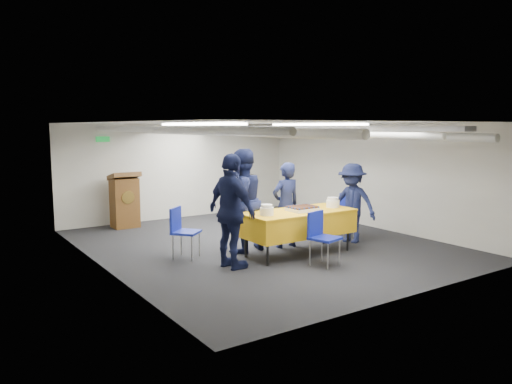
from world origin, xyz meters
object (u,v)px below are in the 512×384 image
(chair_near, at_px, (321,233))
(sheet_cake, at_px, (302,208))
(serving_table, at_px, (298,223))
(sailor_c, at_px, (232,211))
(podium, at_px, (125,200))
(sailor_d, at_px, (352,203))
(sailor_a, at_px, (286,205))
(chair_left, at_px, (181,227))
(sailor_b, at_px, (242,201))
(chair_right, at_px, (345,211))

(chair_near, bearing_deg, sheet_cake, 74.67)
(serving_table, distance_m, sailor_c, 1.47)
(podium, bearing_deg, sailor_d, -50.70)
(serving_table, relative_size, sailor_a, 1.27)
(sailor_a, bearing_deg, sailor_d, 164.67)
(sheet_cake, xyz_separation_m, sailor_d, (1.38, 0.18, -0.05))
(podium, bearing_deg, sailor_c, -85.85)
(chair_near, height_order, chair_left, same)
(sheet_cake, xyz_separation_m, podium, (-1.77, 4.03, -0.20))
(sailor_b, bearing_deg, sailor_d, 155.07)
(serving_table, height_order, sheet_cake, sheet_cake)
(serving_table, height_order, sailor_d, sailor_d)
(serving_table, bearing_deg, chair_left, 153.53)
(podium, bearing_deg, chair_left, -91.79)
(chair_near, xyz_separation_m, sailor_c, (-1.28, 0.65, 0.38))
(sailor_a, bearing_deg, sailor_c, 23.45)
(sailor_a, bearing_deg, chair_right, -177.72)
(chair_right, bearing_deg, sailor_a, -179.14)
(chair_near, relative_size, sailor_d, 0.57)
(sailor_c, bearing_deg, sailor_b, -47.10)
(sailor_a, xyz_separation_m, sailor_c, (-1.55, -0.63, 0.12))
(sheet_cake, relative_size, sailor_d, 0.33)
(podium, height_order, chair_right, podium)
(serving_table, relative_size, chair_near, 2.32)
(sailor_a, bearing_deg, chair_left, -9.54)
(serving_table, height_order, sailor_c, sailor_c)
(sailor_b, height_order, sailor_d, sailor_b)
(sheet_cake, height_order, chair_near, chair_near)
(serving_table, xyz_separation_m, podium, (-1.72, 3.98, 0.05))
(sailor_c, relative_size, sailor_d, 1.19)
(chair_near, bearing_deg, sailor_c, 153.23)
(chair_near, distance_m, sailor_a, 1.33)
(serving_table, height_order, podium, podium)
(chair_right, xyz_separation_m, sailor_d, (-0.22, -0.41, 0.23))
(podium, height_order, chair_near, podium)
(serving_table, bearing_deg, chair_near, -100.49)
(sheet_cake, height_order, podium, podium)
(chair_near, bearing_deg, sailor_d, 29.38)
(sheet_cake, height_order, chair_right, chair_right)
(chair_near, distance_m, chair_left, 2.35)
(sailor_b, height_order, sailor_c, sailor_b)
(chair_right, height_order, sailor_c, sailor_c)
(sheet_cake, relative_size, sailor_c, 0.28)
(sheet_cake, bearing_deg, sailor_a, 82.35)
(serving_table, xyz_separation_m, chair_left, (-1.81, 0.90, -0.03))
(serving_table, xyz_separation_m, sailor_b, (-0.73, 0.70, 0.36))
(chair_near, bearing_deg, podium, 108.46)
(sheet_cake, height_order, sailor_c, sailor_c)
(sailor_a, xyz_separation_m, sailor_b, (-0.86, 0.18, 0.13))
(sailor_b, relative_size, sailor_d, 1.21)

